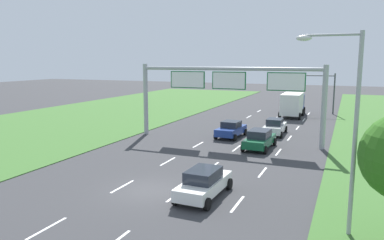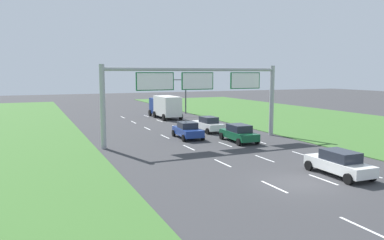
{
  "view_description": "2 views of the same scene",
  "coord_description": "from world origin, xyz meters",
  "views": [
    {
      "loc": [
        10.2,
        -17.87,
        7.34
      ],
      "look_at": [
        -1.61,
        10.26,
        2.47
      ],
      "focal_mm": 35.0,
      "sensor_mm": 36.0,
      "label": 1
    },
    {
      "loc": [
        -14.01,
        -16.57,
        6.27
      ],
      "look_at": [
        -2.23,
        10.23,
        2.59
      ],
      "focal_mm": 35.0,
      "sensor_mm": 36.0,
      "label": 2
    }
  ],
  "objects": [
    {
      "name": "ground_plane",
      "position": [
        0.0,
        0.0,
        0.0
      ],
      "size": [
        200.0,
        200.0,
        0.0
      ],
      "primitive_type": "plane",
      "color": "#38383A"
    },
    {
      "name": "grass_verge_left",
      "position": [
        -21.0,
        10.0,
        0.03
      ],
      "size": [
        24.0,
        120.0,
        0.06
      ],
      "primitive_type": "cube",
      "color": "#3D6B2D",
      "rests_on": "ground_plane"
    },
    {
      "name": "lane_dashes_inner_left",
      "position": [
        -1.75,
        9.0,
        0.0
      ],
      "size": [
        0.14,
        56.4,
        0.01
      ],
      "color": "white",
      "rests_on": "ground_plane"
    },
    {
      "name": "lane_dashes_inner_right",
      "position": [
        1.75,
        9.0,
        0.0
      ],
      "size": [
        0.14,
        56.4,
        0.01
      ],
      "color": "white",
      "rests_on": "ground_plane"
    },
    {
      "name": "lane_dashes_slip",
      "position": [
        5.25,
        9.0,
        0.0
      ],
      "size": [
        0.14,
        56.4,
        0.01
      ],
      "color": "white",
      "rests_on": "ground_plane"
    },
    {
      "name": "car_near_red",
      "position": [
        3.53,
        12.66,
        0.81
      ],
      "size": [
        2.2,
        4.52,
        1.6
      ],
      "rotation": [
        0.0,
        0.0,
        -0.03
      ],
      "color": "#145633",
      "rests_on": "ground_plane"
    },
    {
      "name": "car_lead_silver",
      "position": [
        3.6,
        19.22,
        0.8
      ],
      "size": [
        2.06,
        4.46,
        1.63
      ],
      "rotation": [
        0.0,
        0.0,
        0.02
      ],
      "color": "white",
      "rests_on": "ground_plane"
    },
    {
      "name": "car_mid_lane",
      "position": [
        3.26,
        0.3,
        0.79
      ],
      "size": [
        2.09,
        4.52,
        1.57
      ],
      "rotation": [
        0.0,
        0.0,
        -0.03
      ],
      "color": "white",
      "rests_on": "ground_plane"
    },
    {
      "name": "car_far_ahead",
      "position": [
        -0.05,
        16.25,
        0.78
      ],
      "size": [
        2.32,
        4.27,
        1.57
      ],
      "rotation": [
        0.0,
        0.0,
        -0.06
      ],
      "color": "navy",
      "rests_on": "ground_plane"
    },
    {
      "name": "box_truck",
      "position": [
        3.48,
        32.63,
        1.68
      ],
      "size": [
        2.73,
        7.33,
        3.1
      ],
      "rotation": [
        0.0,
        0.0,
        0.01
      ],
      "color": "navy",
      "rests_on": "ground_plane"
    },
    {
      "name": "sign_gantry",
      "position": [
        0.14,
        14.51,
        4.97
      ],
      "size": [
        17.24,
        0.44,
        7.0
      ],
      "color": "#9EA0A5",
      "rests_on": "ground_plane"
    },
    {
      "name": "traffic_light_mast",
      "position": [
        6.43,
        36.77,
        3.87
      ],
      "size": [
        4.76,
        0.49,
        5.6
      ],
      "color": "#47494F",
      "rests_on": "ground_plane"
    },
    {
      "name": "street_lamp",
      "position": [
        10.18,
        -1.53,
        5.08
      ],
      "size": [
        2.61,
        0.32,
        8.5
      ],
      "color": "#9EA0A5",
      "rests_on": "ground_plane"
    }
  ]
}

